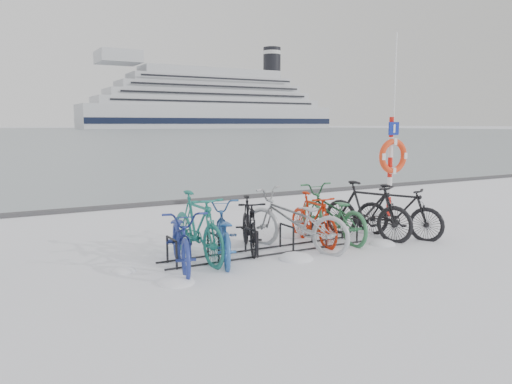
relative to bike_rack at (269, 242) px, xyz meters
name	(u,v)px	position (x,y,z in m)	size (l,w,h in m)	color
ground	(269,252)	(0.00, 0.00, -0.18)	(900.00, 900.00, 0.00)	white
quay_edge	(163,203)	(0.00, 5.90, -0.13)	(400.00, 0.25, 0.10)	#3F3F42
bike_rack	(269,242)	(0.00, 0.00, 0.00)	(4.00, 0.48, 0.46)	black
lifebuoy_station	(392,156)	(4.31, 1.51, 1.29)	(0.84, 0.23, 4.39)	red
cruise_ferry	(210,105)	(98.50, 226.94, 11.41)	(129.48, 24.44, 42.54)	silver
bike_0	(181,236)	(-1.69, -0.15, 0.32)	(0.67, 1.92, 1.01)	navy
bike_1	(197,225)	(-1.28, 0.19, 0.40)	(0.55, 1.94, 1.17)	#1E6F62
bike_2	(223,231)	(-0.92, -0.03, 0.31)	(0.65, 1.86, 0.97)	#28589F
bike_3	(249,223)	(-0.23, 0.32, 0.32)	(0.47, 1.65, 0.99)	black
bike_4	(295,218)	(0.50, -0.05, 0.39)	(0.75, 2.16, 1.13)	#ADB0B5
bike_5	(313,217)	(1.09, 0.22, 0.32)	(0.47, 1.65, 0.99)	#BB2309
bike_6	(332,212)	(1.58, 0.28, 0.37)	(0.73, 2.09, 1.09)	#2E6E43
bike_7	(367,209)	(2.26, 0.04, 0.40)	(0.54, 1.93, 1.16)	black
bike_8	(399,210)	(2.84, -0.23, 0.36)	(0.51, 1.80, 1.08)	black
snow_drifts	(285,255)	(0.12, -0.33, -0.18)	(5.55, 2.17, 0.21)	white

